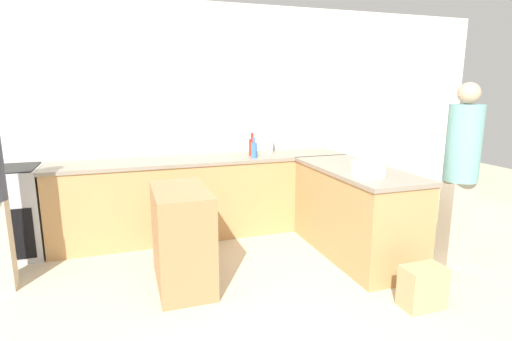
{
  "coord_description": "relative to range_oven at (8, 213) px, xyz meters",
  "views": [
    {
      "loc": [
        -0.88,
        -2.33,
        1.72
      ],
      "look_at": [
        0.27,
        1.1,
        0.96
      ],
      "focal_mm": 28.0,
      "sensor_mm": 36.0,
      "label": 1
    }
  ],
  "objects": [
    {
      "name": "water_bottle_blue",
      "position": [
        2.6,
        -0.17,
        0.55
      ],
      "size": [
        0.07,
        0.07,
        0.24
      ],
      "color": "#386BB7",
      "rests_on": "counter_back"
    },
    {
      "name": "counter_back",
      "position": [
        2.04,
        0.0,
        -0.0
      ],
      "size": [
        3.41,
        0.64,
        0.92
      ],
      "color": "tan",
      "rests_on": "ground_plane"
    },
    {
      "name": "vinegar_bottle_clear",
      "position": [
        2.93,
        0.17,
        0.57
      ],
      "size": [
        0.08,
        0.08,
        0.28
      ],
      "color": "silver",
      "rests_on": "counter_back"
    },
    {
      "name": "counter_peninsula",
      "position": [
        3.4,
        -1.08,
        -0.0
      ],
      "size": [
        0.69,
        1.59,
        0.92
      ],
      "color": "tan",
      "rests_on": "ground_plane"
    },
    {
      "name": "paper_bag",
      "position": [
        3.34,
        -2.18,
        -0.29
      ],
      "size": [
        0.34,
        0.21,
        0.34
      ],
      "color": "tan",
      "rests_on": "ground_plane"
    },
    {
      "name": "ground_plane",
      "position": [
        2.04,
        -2.18,
        -0.46
      ],
      "size": [
        14.0,
        14.0,
        0.0
      ],
      "primitive_type": "plane",
      "color": "beige"
    },
    {
      "name": "hot_sauce_bottle",
      "position": [
        2.63,
        -0.01,
        0.56
      ],
      "size": [
        0.08,
        0.08,
        0.27
      ],
      "color": "red",
      "rests_on": "counter_back"
    },
    {
      "name": "mixing_bowl",
      "position": [
        3.3,
        -1.43,
        0.52
      ],
      "size": [
        0.32,
        0.32,
        0.13
      ],
      "color": "white",
      "rests_on": "counter_peninsula"
    },
    {
      "name": "wall_back",
      "position": [
        2.04,
        0.34,
        0.89
      ],
      "size": [
        8.0,
        0.06,
        2.7
      ],
      "color": "silver",
      "rests_on": "ground_plane"
    },
    {
      "name": "island_table",
      "position": [
        1.6,
        -1.19,
        -0.03
      ],
      "size": [
        0.46,
        0.82,
        0.87
      ],
      "color": "#997047",
      "rests_on": "ground_plane"
    },
    {
      "name": "range_oven",
      "position": [
        0.0,
        0.0,
        0.0
      ],
      "size": [
        0.67,
        0.62,
        0.93
      ],
      "color": "#ADADB2",
      "rests_on": "ground_plane"
    },
    {
      "name": "person_at_peninsula",
      "position": [
        4.19,
        -1.62,
        0.51
      ],
      "size": [
        0.31,
        0.31,
        1.77
      ],
      "color": "#ADA38E",
      "rests_on": "ground_plane"
    }
  ]
}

